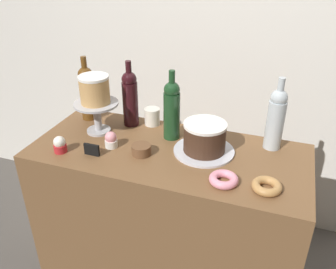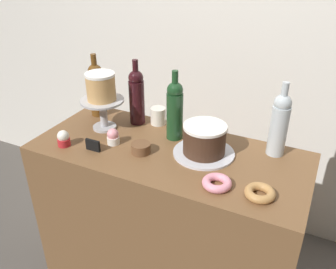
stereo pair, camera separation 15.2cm
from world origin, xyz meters
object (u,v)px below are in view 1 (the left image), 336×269
Objects in this scene: cake_stand_pedestal at (97,112)px; wine_bottle_green at (172,109)px; cupcake_strawberry at (111,140)px; coffee_cup_ceramic at (152,117)px; cupcake_vanilla at (60,145)px; wine_bottle_amber at (87,92)px; donut_pink at (224,179)px; donut_maple at (267,186)px; white_layer_cake at (95,89)px; chocolate_round_cake at (205,137)px; cookie_stack at (141,150)px; wine_bottle_dark_red at (130,97)px; wine_bottle_clear at (276,118)px; price_sign_chalkboard at (92,150)px.

cake_stand_pedestal is 0.63× the size of wine_bottle_green.
coffee_cup_ceramic is (0.09, 0.27, 0.01)m from cupcake_strawberry.
coffee_cup_ceramic reaches higher than cupcake_vanilla.
wine_bottle_amber reaches higher than donut_pink.
white_layer_cake is at bearing 166.26° from donut_maple.
white_layer_cake is 0.29m from cupcake_vanilla.
wine_bottle_green is (0.35, 0.06, 0.04)m from cake_stand_pedestal.
chocolate_round_cake is 2.20× the size of cookie_stack.
wine_bottle_dark_red and wine_bottle_amber have the same top height.
cupcake_strawberry is at bearing -41.23° from cake_stand_pedestal.
white_layer_cake reaches higher than cookie_stack.
wine_bottle_dark_red is at bearing 122.99° from cookie_stack.
wine_bottle_amber reaches higher than chocolate_round_cake.
white_layer_cake is at bearing 156.17° from cookie_stack.
wine_bottle_amber is (-0.92, -0.01, 0.00)m from wine_bottle_clear.
chocolate_round_cake is 0.66m from wine_bottle_amber.
wine_bottle_dark_red is 4.65× the size of price_sign_chalkboard.
donut_pink is at bearing -57.03° from chocolate_round_cake.
donut_pink is at bearing -13.02° from cookie_stack.
wine_bottle_clear is at bearing 21.87° from cupcake_vanilla.
price_sign_chalkboard is at bearing 8.59° from cupcake_vanilla.
wine_bottle_dark_red is 1.00× the size of wine_bottle_amber.
cake_stand_pedestal is at bearing -143.63° from coffee_cup_ceramic.
cupcake_vanilla is (-0.59, -0.21, -0.04)m from chocolate_round_cake.
white_layer_cake is at bearing 0.00° from cake_stand_pedestal.
wine_bottle_clear is 2.91× the size of donut_maple.
wine_bottle_amber is 4.38× the size of cupcake_vanilla.
donut_maple is 1.33× the size of cookie_stack.
wine_bottle_green reaches higher than cookie_stack.
chocolate_round_cake is 0.57× the size of wine_bottle_dark_red.
wine_bottle_amber is (-0.47, 0.05, 0.00)m from wine_bottle_green.
cupcake_vanilla is at bearing -178.56° from donut_maple.
wine_bottle_amber is at bearing 148.67° from cookie_stack.
cupcake_strawberry is at bearing 62.90° from price_sign_chalkboard.
cookie_stack is (-0.52, -0.25, -0.12)m from wine_bottle_clear.
wine_bottle_clear is 0.92m from wine_bottle_amber.
white_layer_cake is (0.00, 0.00, 0.11)m from cake_stand_pedestal.
white_layer_cake is at bearing -132.73° from wine_bottle_dark_red.
wine_bottle_dark_red reaches higher than donut_maple.
wine_bottle_green is at bearing 10.46° from white_layer_cake.
coffee_cup_ceramic is at bearing 176.95° from wine_bottle_clear.
donut_maple is (0.87, 0.02, -0.02)m from cupcake_vanilla.
cake_stand_pedestal is 1.50× the size of white_layer_cake.
donut_maple is at bearing 3.82° from donut_pink.
donut_maple is 1.60× the size of price_sign_chalkboard.
wine_bottle_amber is at bearing -179.38° from wine_bottle_clear.
coffee_cup_ceramic reaches higher than cookie_stack.
wine_bottle_dark_red is (-0.23, 0.06, 0.00)m from wine_bottle_green.
coffee_cup_ceramic is (-0.13, 0.09, -0.10)m from wine_bottle_green.
coffee_cup_ceramic is at bearing 149.10° from donut_maple.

